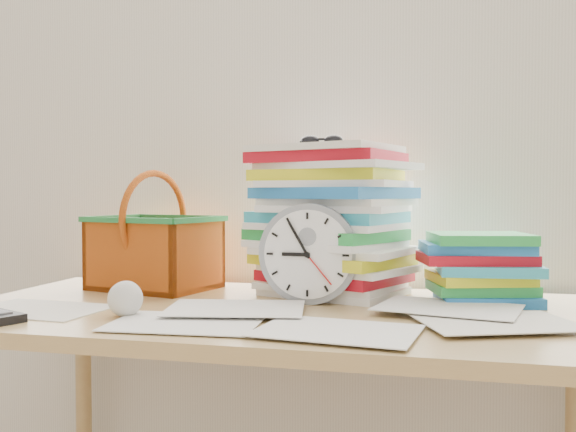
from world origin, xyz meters
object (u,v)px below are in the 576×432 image
(clock, at_px, (310,253))
(book_stack, at_px, (481,268))
(paper_stack, at_px, (332,220))
(desk, at_px, (278,343))
(basket, at_px, (155,231))

(clock, height_order, book_stack, clock)
(paper_stack, xyz_separation_m, book_stack, (0.35, -0.05, -0.10))
(desk, relative_size, clock, 6.27)
(book_stack, bearing_deg, basket, 178.19)
(clock, relative_size, book_stack, 0.85)
(paper_stack, height_order, clock, paper_stack)
(book_stack, bearing_deg, clock, -165.04)
(book_stack, xyz_separation_m, basket, (-0.80, 0.03, 0.07))
(desk, bearing_deg, paper_stack, 70.34)
(desk, distance_m, book_stack, 0.48)
(book_stack, distance_m, basket, 0.81)
(clock, distance_m, book_stack, 0.39)
(desk, xyz_separation_m, paper_stack, (0.08, 0.22, 0.25))
(clock, xyz_separation_m, basket, (-0.43, 0.12, 0.04))
(clock, relative_size, basket, 0.75)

